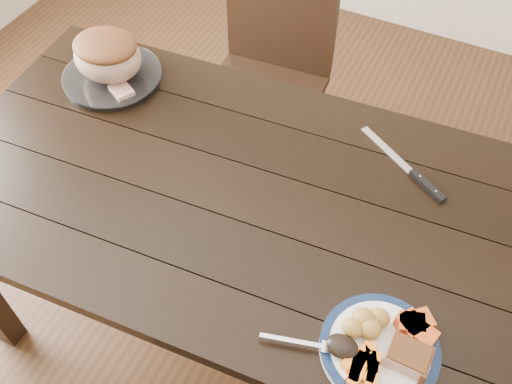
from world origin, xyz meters
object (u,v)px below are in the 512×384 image
at_px(dinner_plate, 379,349).
at_px(serving_platter, 113,77).
at_px(pork_slice, 408,356).
at_px(roast_joint, 108,57).
at_px(dining_table, 233,209).
at_px(chair_far, 269,69).
at_px(fork, 307,344).
at_px(carving_knife, 417,176).

xyz_separation_m(dinner_plate, serving_platter, (-1.03, 0.48, 0.00)).
relative_size(pork_slice, roast_joint, 0.40).
bearing_deg(dining_table, roast_joint, 157.41).
relative_size(chair_far, roast_joint, 4.42).
relative_size(dinner_plate, roast_joint, 1.22).
xyz_separation_m(dining_table, dinner_plate, (0.49, -0.26, 0.10)).
xyz_separation_m(dining_table, chair_far, (-0.24, 0.74, -0.13)).
bearing_deg(dinner_plate, pork_slice, -4.76).
bearing_deg(serving_platter, roast_joint, 0.00).
bearing_deg(dining_table, chair_far, 107.91).
bearing_deg(fork, dinner_plate, 8.74).
bearing_deg(chair_far, roast_joint, 55.66).
bearing_deg(fork, chair_far, 103.84).
relative_size(serving_platter, roast_joint, 1.41).
bearing_deg(dining_table, fork, -42.49).
relative_size(pork_slice, fork, 0.48).
distance_m(chair_far, fork, 1.24).
distance_m(fork, roast_joint, 1.04).
height_order(dining_table, serving_platter, serving_platter).
xyz_separation_m(chair_far, roast_joint, (-0.30, -0.51, 0.31)).
distance_m(chair_far, roast_joint, 0.67).
bearing_deg(chair_far, dining_table, 103.58).
bearing_deg(carving_knife, fork, -66.36).
bearing_deg(dinner_plate, roast_joint, 154.89).
distance_m(pork_slice, carving_knife, 0.53).
xyz_separation_m(fork, roast_joint, (-0.89, 0.54, 0.07)).
bearing_deg(pork_slice, fork, -163.70).
distance_m(dining_table, fork, 0.49).
xyz_separation_m(pork_slice, fork, (-0.20, -0.06, -0.02)).
relative_size(dinner_plate, fork, 1.45).
bearing_deg(carving_knife, dining_table, -118.37).
bearing_deg(fork, pork_slice, 1.08).
xyz_separation_m(dining_table, carving_knife, (0.42, 0.25, 0.10)).
bearing_deg(pork_slice, chair_far, 128.13).
bearing_deg(pork_slice, dinner_plate, 175.24).
height_order(serving_platter, roast_joint, roast_joint).
bearing_deg(serving_platter, fork, -31.53).
bearing_deg(dinner_plate, fork, -156.04).
height_order(dining_table, fork, fork).
xyz_separation_m(serving_platter, roast_joint, (0.00, 0.00, 0.08)).
distance_m(dining_table, serving_platter, 0.59).
height_order(pork_slice, roast_joint, roast_joint).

